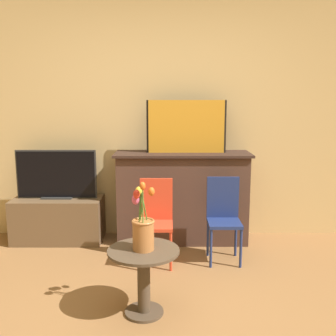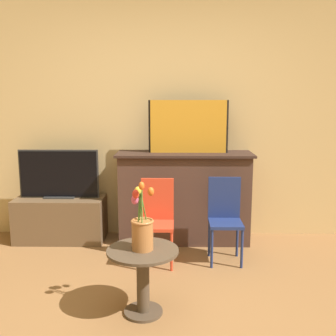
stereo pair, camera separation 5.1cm
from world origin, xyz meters
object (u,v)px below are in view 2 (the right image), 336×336
painting (188,127)px  chair_red (157,216)px  chair_blue (225,214)px  tv_monitor (59,175)px  vase_tulips (142,229)px

painting → chair_red: (-0.30, -0.59, -0.78)m
painting → chair_blue: size_ratio=1.05×
tv_monitor → vase_tulips: bearing=-55.6°
tv_monitor → chair_red: (1.06, -0.57, -0.27)m
painting → vase_tulips: painting is taller
chair_red → painting: bearing=63.1°
chair_red → chair_blue: bearing=6.3°
painting → chair_red: painting is taller
tv_monitor → chair_red: tv_monitor is taller
vase_tulips → painting: bearing=76.3°
tv_monitor → vase_tulips: (1.00, -1.46, -0.09)m
chair_red → tv_monitor: bearing=151.9°
chair_red → chair_blue: (0.63, 0.07, 0.00)m
chair_blue → painting: bearing=122.5°
chair_red → chair_blue: 0.63m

